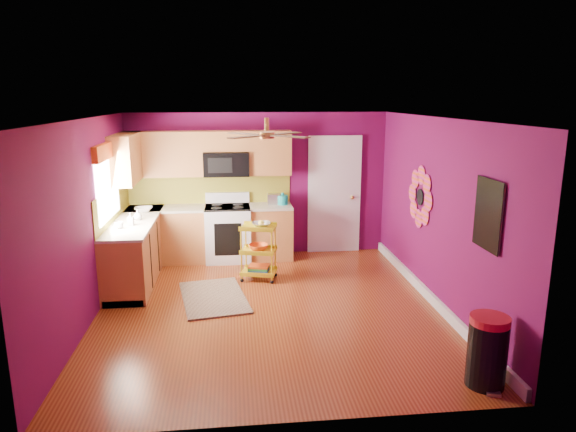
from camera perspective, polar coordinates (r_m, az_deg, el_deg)
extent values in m
plane|color=maroon|center=(6.99, -2.07, -10.15)|extent=(5.00, 5.00, 0.00)
cube|color=#600B45|center=(9.04, -3.30, 3.50)|extent=(4.50, 0.04, 2.50)
cube|color=#600B45|center=(4.21, 0.29, -7.91)|extent=(4.50, 0.04, 2.50)
cube|color=#600B45|center=(6.82, -21.37, -0.58)|extent=(0.04, 5.00, 2.50)
cube|color=#600B45|center=(7.11, 16.23, 0.33)|extent=(0.04, 5.00, 2.50)
cube|color=silver|center=(6.42, -2.26, 10.80)|extent=(4.50, 5.00, 0.04)
cube|color=white|center=(7.44, 15.43, -8.57)|extent=(0.05, 4.90, 0.14)
cube|color=#995929|center=(8.23, -16.51, -3.73)|extent=(0.60, 2.30, 0.90)
cube|color=#995929|center=(8.92, -8.59, -2.03)|extent=(2.80, 0.60, 0.90)
cube|color=beige|center=(8.11, -16.72, -0.55)|extent=(0.63, 2.30, 0.04)
cube|color=beige|center=(8.81, -8.70, 0.92)|extent=(2.80, 0.63, 0.04)
cube|color=black|center=(8.35, -16.33, -6.36)|extent=(0.54, 2.30, 0.10)
cube|color=black|center=(9.03, -8.51, -4.48)|extent=(2.80, 0.54, 0.10)
cube|color=white|center=(8.88, -6.67, -1.97)|extent=(0.76, 0.66, 0.92)
cube|color=black|center=(8.77, -6.75, 0.96)|extent=(0.76, 0.62, 0.03)
cube|color=white|center=(9.02, -6.75, 2.05)|extent=(0.76, 0.06, 0.18)
cube|color=black|center=(8.57, -6.68, -2.60)|extent=(0.45, 0.02, 0.55)
cube|color=#995929|center=(8.86, -13.68, 6.71)|extent=(1.32, 0.33, 0.75)
cube|color=#995929|center=(8.81, -2.05, 7.03)|extent=(0.72, 0.33, 0.75)
cube|color=#995929|center=(8.77, -6.93, 8.26)|extent=(0.76, 0.33, 0.34)
cube|color=#995929|center=(8.47, -17.43, 6.19)|extent=(0.33, 1.30, 0.75)
cube|color=black|center=(8.78, -6.87, 5.77)|extent=(0.76, 0.38, 0.40)
cube|color=brown|center=(9.04, -8.68, 3.01)|extent=(2.80, 0.01, 0.51)
cube|color=brown|center=(8.11, -18.86, 1.29)|extent=(0.01, 2.30, 0.51)
cube|color=white|center=(7.76, -19.45, 3.41)|extent=(0.03, 1.20, 1.00)
cube|color=#D14A12|center=(7.69, -19.50, 6.86)|extent=(0.08, 1.35, 0.22)
cube|color=white|center=(9.22, 5.14, 2.24)|extent=(0.85, 0.04, 2.05)
cube|color=white|center=(9.20, 5.17, 2.21)|extent=(0.95, 0.02, 2.15)
sphere|color=#BF8C3F|center=(9.24, 7.15, 2.05)|extent=(0.07, 0.07, 0.07)
cylinder|color=black|center=(7.63, 14.46, 2.06)|extent=(0.01, 0.24, 0.24)
cube|color=#1B95B3|center=(5.80, 21.42, 0.16)|extent=(0.03, 0.52, 0.72)
cube|color=black|center=(5.79, 21.29, 0.16)|extent=(0.01, 0.56, 0.76)
cylinder|color=#BF8C3F|center=(6.63, -2.38, 10.17)|extent=(0.06, 0.06, 0.16)
cylinder|color=#BF8C3F|center=(6.64, -2.37, 8.97)|extent=(0.20, 0.20, 0.08)
cube|color=#4C2D19|center=(6.93, -0.27, 9.15)|extent=(0.47, 0.47, 0.01)
cube|color=#4C2D19|center=(6.89, -4.78, 9.09)|extent=(0.47, 0.47, 0.01)
cube|color=#4C2D19|center=(6.36, -4.65, 8.75)|extent=(0.47, 0.47, 0.01)
cube|color=#4C2D19|center=(6.39, 0.23, 8.82)|extent=(0.47, 0.47, 0.01)
cube|color=black|center=(7.37, -8.26, -8.91)|extent=(1.07, 1.51, 0.02)
cylinder|color=yellow|center=(7.78, -5.21, -4.28)|extent=(0.02, 0.02, 0.81)
cylinder|color=yellow|center=(7.69, -1.82, -4.44)|extent=(0.02, 0.02, 0.81)
cylinder|color=yellow|center=(8.08, -4.70, -3.61)|extent=(0.02, 0.02, 0.81)
cylinder|color=yellow|center=(7.99, -1.44, -3.75)|extent=(0.02, 0.02, 0.81)
sphere|color=black|center=(7.91, -5.14, -7.13)|extent=(0.06, 0.06, 0.06)
sphere|color=black|center=(7.82, -1.80, -7.32)|extent=(0.06, 0.06, 0.06)
sphere|color=black|center=(8.20, -4.64, -6.36)|extent=(0.06, 0.06, 0.06)
sphere|color=black|center=(8.12, -1.42, -6.53)|extent=(0.06, 0.06, 0.06)
cube|color=yellow|center=(7.78, -3.33, -1.31)|extent=(0.60, 0.49, 0.03)
cube|color=yellow|center=(7.88, -3.30, -3.91)|extent=(0.60, 0.49, 0.03)
cube|color=yellow|center=(7.98, -3.26, -6.25)|extent=(0.60, 0.49, 0.03)
imported|color=beige|center=(7.75, -2.99, -0.97)|extent=(0.35, 0.35, 0.07)
sphere|color=yellow|center=(7.75, -3.00, -0.81)|extent=(0.09, 0.09, 0.09)
imported|color=#D14A12|center=(7.86, -3.30, -3.49)|extent=(0.36, 0.36, 0.09)
cube|color=navy|center=(7.97, -3.27, -6.03)|extent=(0.35, 0.29, 0.04)
cube|color=#267233|center=(7.96, -3.27, -5.79)|extent=(0.35, 0.29, 0.03)
cube|color=#D14A12|center=(7.95, -3.27, -5.58)|extent=(0.35, 0.29, 0.03)
cylinder|color=black|center=(5.50, 21.22, -14.17)|extent=(0.46, 0.46, 0.65)
cylinder|color=maroon|center=(5.35, 21.55, -10.72)|extent=(0.38, 0.38, 0.08)
cube|color=beige|center=(5.50, 21.88, -17.87)|extent=(0.14, 0.10, 0.03)
cylinder|color=teal|center=(8.85, -0.60, 1.80)|extent=(0.18, 0.18, 0.16)
sphere|color=teal|center=(8.83, -0.60, 2.43)|extent=(0.06, 0.06, 0.06)
cube|color=beige|center=(8.89, -1.59, 1.90)|extent=(0.22, 0.15, 0.18)
imported|color=#EA3F72|center=(7.76, -17.11, -0.34)|extent=(0.08, 0.08, 0.18)
imported|color=white|center=(8.07, -16.35, 0.13)|extent=(0.12, 0.12, 0.16)
imported|color=white|center=(8.64, -15.75, 0.71)|extent=(0.29, 0.29, 0.07)
imported|color=white|center=(7.64, -18.25, -0.98)|extent=(0.12, 0.12, 0.09)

